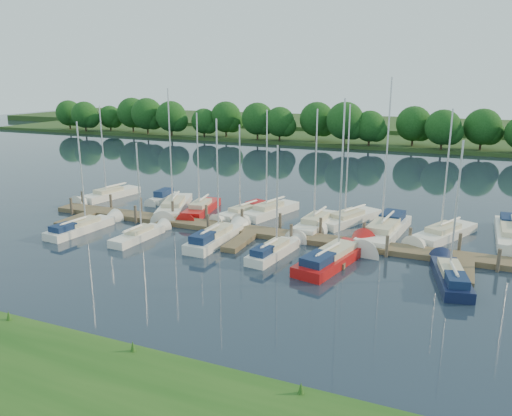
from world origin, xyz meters
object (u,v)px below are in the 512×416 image
at_px(motorboat, 163,198).
at_px(dock, 251,234).
at_px(sailboat_n_5, 268,213).
at_px(sailboat_n_0, 108,196).
at_px(sailboat_s_2, 216,238).

bearing_deg(motorboat, dock, 149.77).
height_order(motorboat, sailboat_n_5, sailboat_n_5).
xyz_separation_m(sailboat_n_0, motorboat, (6.07, 1.16, 0.05)).
xyz_separation_m(dock, motorboat, (-13.03, 7.09, 0.12)).
relative_size(sailboat_n_0, sailboat_n_5, 0.99).
relative_size(dock, sailboat_n_0, 3.99).
distance_m(sailboat_n_0, sailboat_n_5, 18.10).
height_order(dock, motorboat, motorboat).
bearing_deg(sailboat_n_0, dock, 173.00).
bearing_deg(sailboat_s_2, sailboat_n_0, 155.21).
bearing_deg(sailboat_n_0, sailboat_n_5, -168.81).
relative_size(dock, sailboat_s_2, 4.03).
bearing_deg(sailboat_n_5, sailboat_n_0, 17.13).
distance_m(sailboat_n_5, sailboat_s_2, 8.82).
bearing_deg(motorboat, sailboat_s_2, 137.49).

